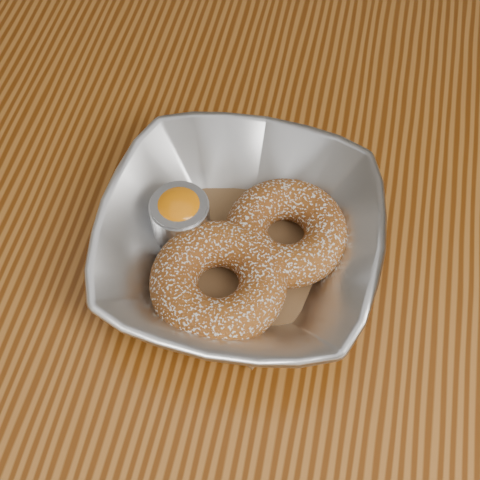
% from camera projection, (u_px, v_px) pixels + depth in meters
% --- Properties ---
extents(table, '(1.20, 0.80, 0.75)m').
position_uv_depth(table, '(305.00, 341.00, 0.63)').
color(table, brown).
rests_on(table, ground_plane).
extents(serving_bowl, '(0.23, 0.23, 0.06)m').
position_uv_depth(serving_bowl, '(240.00, 241.00, 0.54)').
color(serving_bowl, '#B6B8BD').
rests_on(serving_bowl, table).
extents(parchment, '(0.20, 0.20, 0.00)m').
position_uv_depth(parchment, '(240.00, 253.00, 0.56)').
color(parchment, brown).
rests_on(parchment, table).
extents(donut_back, '(0.11, 0.11, 0.04)m').
position_uv_depth(donut_back, '(286.00, 232.00, 0.55)').
color(donut_back, brown).
rests_on(donut_back, parchment).
extents(donut_front, '(0.12, 0.12, 0.04)m').
position_uv_depth(donut_front, '(218.00, 282.00, 0.52)').
color(donut_front, brown).
rests_on(donut_front, parchment).
extents(ramekin, '(0.05, 0.05, 0.05)m').
position_uv_depth(ramekin, '(180.00, 217.00, 0.55)').
color(ramekin, '#B6B8BD').
rests_on(ramekin, table).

